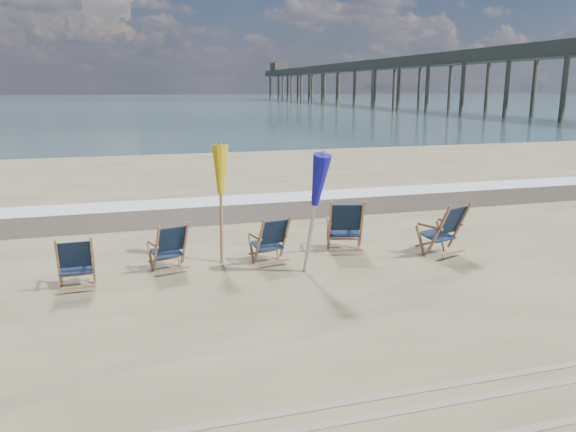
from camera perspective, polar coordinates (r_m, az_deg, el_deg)
The scene contains 12 objects.
ocean at distance 134.92m, azimuth -15.79°, elevation 11.17°, with size 400.00×400.00×0.00m, color #38575D.
surf_foam at distance 15.70m, azimuth -6.39°, elevation 1.59°, with size 200.00×1.40×0.01m, color silver.
wet_sand_strip at distance 14.26m, azimuth -5.30°, elevation 0.45°, with size 200.00×2.60×0.00m, color #42362A.
tire_tracks at distance 5.76m, azimuth 15.31°, elevation -19.73°, with size 80.00×1.30×0.01m, color gray, non-canonical shape.
beach_chair_0 at distance 9.18m, azimuth -19.21°, elevation -4.42°, with size 0.57×0.64×0.89m, color #111E34, non-canonical shape.
beach_chair_1 at distance 9.72m, azimuth -10.42°, elevation -2.95°, with size 0.57×0.64×0.89m, color #111E34, non-canonical shape.
beach_chair_2 at distance 9.96m, azimuth -0.26°, elevation -2.31°, with size 0.58×0.65×0.90m, color #111E34, non-canonical shape.
beach_chair_3 at distance 10.60m, azimuth 7.48°, elevation -1.05°, with size 0.68×0.76×1.06m, color #111E34, non-canonical shape.
beach_chair_4 at distance 10.94m, azimuth 17.01°, elevation -1.12°, with size 0.67×0.75×1.04m, color #111E34, non-canonical shape.
umbrella_yellow at distance 9.90m, azimuth -6.90°, elevation 4.06°, with size 0.30×0.30×2.08m.
umbrella_blue at distance 9.09m, azimuth 2.52°, elevation 3.33°, with size 0.30×0.30×2.08m.
fishing_pier at distance 90.54m, azimuth 10.38°, elevation 13.75°, with size 4.40×140.00×9.30m, color brown, non-canonical shape.
Camera 1 is at (-2.71, -6.86, 3.07)m, focal length 35.00 mm.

